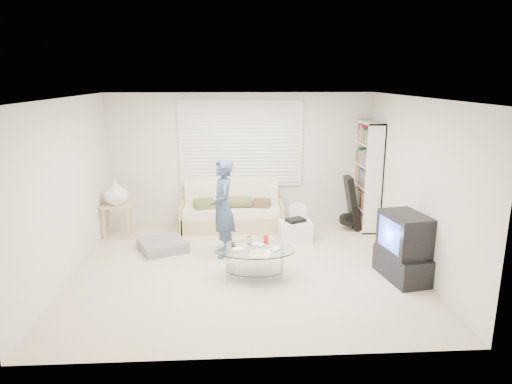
{
  "coord_description": "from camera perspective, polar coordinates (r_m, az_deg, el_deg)",
  "views": [
    {
      "loc": [
        -0.21,
        -6.34,
        2.78
      ],
      "look_at": [
        0.17,
        0.3,
        1.1
      ],
      "focal_mm": 32.0,
      "sensor_mm": 36.0,
      "label": 1
    }
  ],
  "objects": [
    {
      "name": "bookshelf",
      "position": [
        8.69,
        13.72,
        1.96
      ],
      "size": [
        0.32,
        0.84,
        2.0
      ],
      "color": "white",
      "rests_on": "ground"
    },
    {
      "name": "window_blinds",
      "position": [
        8.63,
        -1.9,
        6.01
      ],
      "size": [
        2.32,
        0.08,
        1.62
      ],
      "color": "silver",
      "rests_on": "ground"
    },
    {
      "name": "tv_unit",
      "position": [
        6.75,
        17.92,
        -6.61
      ],
      "size": [
        0.61,
        0.94,
        0.95
      ],
      "color": "black",
      "rests_on": "ground"
    },
    {
      "name": "futon_sofa",
      "position": [
        8.57,
        -3.04,
        -2.6
      ],
      "size": [
        1.89,
        0.76,
        0.92
      ],
      "color": "tan",
      "rests_on": "ground"
    },
    {
      "name": "coffee_table",
      "position": [
        6.5,
        -0.13,
        -7.79
      ],
      "size": [
        1.2,
        0.82,
        0.55
      ],
      "color": "silver",
      "rests_on": "ground"
    },
    {
      "name": "guitar_case",
      "position": [
        8.63,
        11.81,
        -1.8
      ],
      "size": [
        0.37,
        0.37,
        1.0
      ],
      "color": "black",
      "rests_on": "ground"
    },
    {
      "name": "standing_person",
      "position": [
        7.15,
        -4.16,
        -2.04
      ],
      "size": [
        0.44,
        0.61,
        1.57
      ],
      "primitive_type": "imported",
      "rotation": [
        0.0,
        0.0,
        -1.46
      ],
      "color": "navy",
      "rests_on": "ground"
    },
    {
      "name": "grey_floor_pillow",
      "position": [
        7.73,
        -11.58,
        -6.54
      ],
      "size": [
        0.93,
        0.93,
        0.16
      ],
      "primitive_type": "cube",
      "rotation": [
        0.0,
        0.0,
        0.44
      ],
      "color": "slate",
      "rests_on": "ground"
    },
    {
      "name": "ground",
      "position": [
        6.92,
        -1.32,
        -9.47
      ],
      "size": [
        5.0,
        5.0,
        0.0
      ],
      "primitive_type": "plane",
      "color": "#BFB095",
      "rests_on": "ground"
    },
    {
      "name": "side_table",
      "position": [
        8.39,
        -17.08,
        -0.33
      ],
      "size": [
        0.52,
        0.42,
        1.03
      ],
      "color": "tan",
      "rests_on": "ground"
    },
    {
      "name": "storage_bin",
      "position": [
        8.02,
        4.94,
        -4.78
      ],
      "size": [
        0.57,
        0.41,
        0.39
      ],
      "color": "white",
      "rests_on": "ground"
    },
    {
      "name": "floor_fan",
      "position": [
        8.37,
        5.21,
        -2.84
      ],
      "size": [
        0.35,
        0.23,
        0.57
      ],
      "color": "white",
      "rests_on": "ground"
    },
    {
      "name": "room_shell",
      "position": [
        6.91,
        -1.54,
        4.64
      ],
      "size": [
        5.02,
        4.52,
        2.51
      ],
      "color": "beige",
      "rests_on": "ground"
    }
  ]
}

